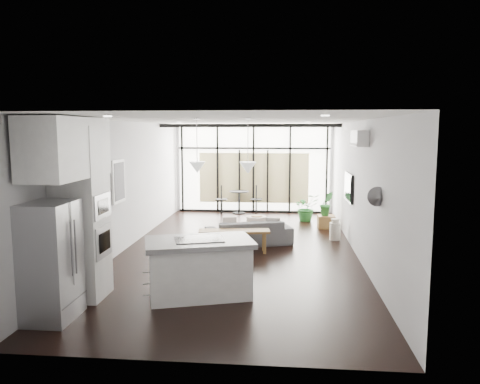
% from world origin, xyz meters
% --- Properties ---
extents(floor, '(5.00, 10.00, 0.00)m').
position_xyz_m(floor, '(0.00, 0.00, 0.00)').
color(floor, black).
rests_on(floor, ground).
extents(ceiling, '(5.00, 10.00, 0.00)m').
position_xyz_m(ceiling, '(0.00, 0.00, 2.80)').
color(ceiling, white).
rests_on(ceiling, ground).
extents(wall_left, '(0.02, 10.00, 2.80)m').
position_xyz_m(wall_left, '(-2.50, 0.00, 1.40)').
color(wall_left, silver).
rests_on(wall_left, ground).
extents(wall_right, '(0.02, 10.00, 2.80)m').
position_xyz_m(wall_right, '(2.50, 0.00, 1.40)').
color(wall_right, silver).
rests_on(wall_right, ground).
extents(wall_back, '(5.00, 0.02, 2.80)m').
position_xyz_m(wall_back, '(0.00, 5.00, 1.40)').
color(wall_back, silver).
rests_on(wall_back, ground).
extents(wall_front, '(5.00, 0.02, 2.80)m').
position_xyz_m(wall_front, '(0.00, -5.00, 1.40)').
color(wall_front, silver).
rests_on(wall_front, ground).
extents(glazing, '(5.00, 0.20, 2.80)m').
position_xyz_m(glazing, '(0.00, 4.88, 1.40)').
color(glazing, black).
rests_on(glazing, ground).
extents(skylight, '(4.70, 1.90, 0.06)m').
position_xyz_m(skylight, '(0.00, 4.00, 2.77)').
color(skylight, white).
rests_on(skylight, ceiling).
extents(neighbour_building, '(3.50, 0.02, 1.60)m').
position_xyz_m(neighbour_building, '(0.00, 4.95, 1.10)').
color(neighbour_building, beige).
rests_on(neighbour_building, ground).
extents(island, '(1.87, 1.43, 0.90)m').
position_xyz_m(island, '(-0.35, -2.86, 0.45)').
color(island, white).
rests_on(island, floor).
extents(cooktop, '(0.86, 0.69, 0.01)m').
position_xyz_m(cooktop, '(-0.35, -2.86, 0.91)').
color(cooktop, black).
rests_on(cooktop, island).
extents(fridge, '(0.63, 0.79, 1.64)m').
position_xyz_m(fridge, '(-2.21, -3.95, 0.82)').
color(fridge, '#97979C').
rests_on(fridge, floor).
extents(appliance_column, '(0.69, 0.72, 2.66)m').
position_xyz_m(appliance_column, '(-2.15, -3.08, 1.33)').
color(appliance_column, white).
rests_on(appliance_column, floor).
extents(upper_cabinets, '(0.62, 1.75, 0.86)m').
position_xyz_m(upper_cabinets, '(-2.12, -3.50, 2.35)').
color(upper_cabinets, white).
rests_on(upper_cabinets, wall_left).
extents(pendant_left, '(0.26, 0.26, 0.18)m').
position_xyz_m(pendant_left, '(-0.40, -2.65, 2.02)').
color(pendant_left, white).
rests_on(pendant_left, ceiling).
extents(pendant_right, '(0.26, 0.26, 0.18)m').
position_xyz_m(pendant_right, '(0.40, -2.65, 2.02)').
color(pendant_right, white).
rests_on(pendant_right, ceiling).
extents(sofa, '(2.02, 1.15, 0.76)m').
position_xyz_m(sofa, '(0.18, 0.60, 0.38)').
color(sofa, '#525154').
rests_on(sofa, floor).
extents(console_bench, '(1.55, 0.57, 0.49)m').
position_xyz_m(console_bench, '(-0.08, -0.16, 0.24)').
color(console_bench, brown).
rests_on(console_bench, floor).
extents(pouf, '(0.66, 0.66, 0.41)m').
position_xyz_m(pouf, '(0.28, 1.90, 0.21)').
color(pouf, beige).
rests_on(pouf, floor).
extents(crate, '(0.46, 0.46, 0.34)m').
position_xyz_m(crate, '(2.11, 2.62, 0.17)').
color(crate, brown).
rests_on(crate, floor).
extents(plant_tall, '(0.98, 1.02, 0.61)m').
position_xyz_m(plant_tall, '(1.62, 3.56, 0.31)').
color(plant_tall, '#266E2B').
rests_on(plant_tall, floor).
extents(plant_crate, '(0.52, 0.73, 0.29)m').
position_xyz_m(plant_crate, '(2.11, 2.62, 0.48)').
color(plant_crate, '#266E2B').
rests_on(plant_crate, crate).
extents(milk_can, '(0.27, 0.27, 0.51)m').
position_xyz_m(milk_can, '(2.20, 1.23, 0.26)').
color(milk_can, beige).
rests_on(milk_can, floor).
extents(bistro_set, '(1.66, 0.84, 0.76)m').
position_xyz_m(bistro_set, '(-0.44, 4.62, 0.38)').
color(bistro_set, black).
rests_on(bistro_set, floor).
extents(tv, '(0.05, 1.10, 0.65)m').
position_xyz_m(tv, '(2.46, 1.00, 1.30)').
color(tv, black).
rests_on(tv, wall_right).
extents(ac_unit, '(0.22, 0.90, 0.30)m').
position_xyz_m(ac_unit, '(2.38, -0.80, 2.45)').
color(ac_unit, white).
rests_on(ac_unit, wall_right).
extents(framed_art, '(0.04, 0.70, 0.90)m').
position_xyz_m(framed_art, '(-2.47, -0.50, 1.55)').
color(framed_art, black).
rests_on(framed_art, wall_left).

